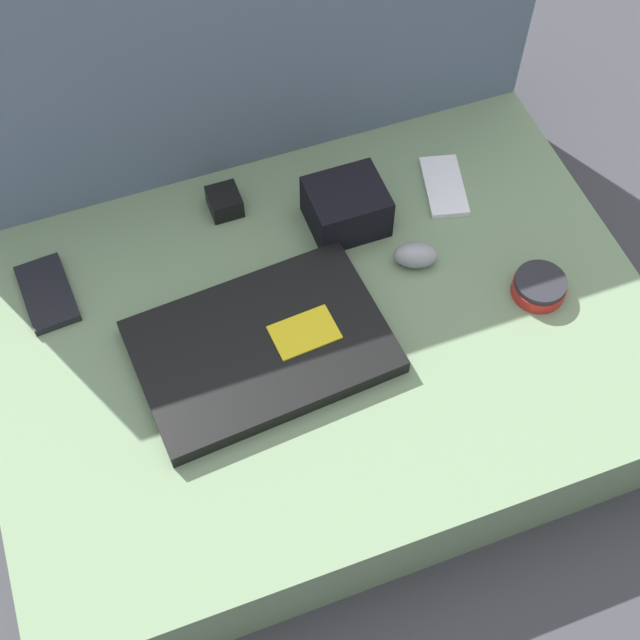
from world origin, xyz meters
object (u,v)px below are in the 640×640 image
laptop (262,347)px  phone_silver (47,293)px  computer_mouse (415,255)px  speaker_puck (539,286)px  camera_pouch (346,207)px  charger_brick (225,202)px  phone_black (444,186)px

laptop → phone_silver: bearing=138.9°
computer_mouse → speaker_puck: (0.15, -0.11, -0.00)m
computer_mouse → camera_pouch: size_ratio=0.66×
laptop → speaker_puck: 0.41m
computer_mouse → charger_brick: 0.31m
camera_pouch → phone_black: bearing=3.6°
charger_brick → laptop: bearing=-95.7°
speaker_puck → phone_silver: bearing=160.4°
phone_silver → speaker_puck: bearing=-23.8°
laptop → camera_pouch: 0.26m
phone_silver → camera_pouch: (0.46, -0.02, 0.03)m
phone_silver → charger_brick: size_ratio=2.45×
charger_brick → phone_black: bearing=-13.1°
camera_pouch → charger_brick: (-0.17, 0.09, -0.02)m
speaker_puck → phone_silver: (-0.67, 0.24, -0.01)m
speaker_puck → charger_brick: bearing=141.3°
computer_mouse → phone_silver: size_ratio=0.59×
phone_silver → phone_black: phone_silver is taller
phone_silver → phone_black: size_ratio=0.97×
speaker_puck → phone_black: size_ratio=0.59×
laptop → phone_silver: 0.33m
speaker_puck → phone_black: (-0.05, 0.23, -0.01)m
computer_mouse → phone_silver: 0.54m
speaker_puck → phone_black: 0.23m
laptop → speaker_puck: (0.41, -0.04, 0.00)m
laptop → camera_pouch: (0.19, 0.18, 0.02)m
phone_silver → charger_brick: bearing=8.9°
speaker_puck → charger_brick: charger_brick is taller
computer_mouse → phone_black: size_ratio=0.57×
phone_silver → computer_mouse: bearing=-18.0°
phone_silver → camera_pouch: size_ratio=1.12×
laptop → computer_mouse: size_ratio=4.81×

